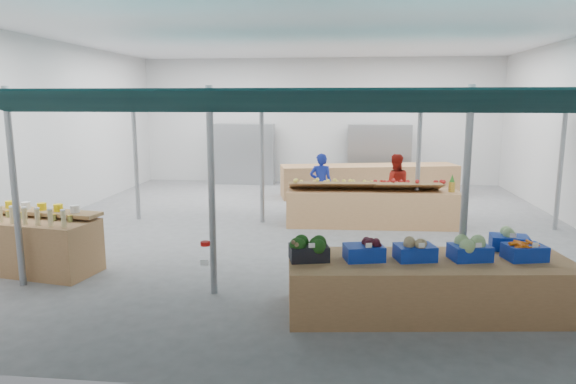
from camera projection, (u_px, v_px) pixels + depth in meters
The scene contains 24 objects.
floor at pixel (303, 228), 11.36m from camera, with size 13.00×13.00×0.00m, color slate.
hall at pixel (309, 107), 12.31m from camera, with size 13.00×13.00×13.00m.
pole_grid at pixel (338, 156), 9.25m from camera, with size 10.00×4.60×3.00m.
awnings at pixel (339, 101), 9.08m from camera, with size 9.50×7.08×0.30m.
back_shelving_left at pixel (244, 154), 17.33m from camera, with size 2.00×0.50×2.00m, color #B23F33.
back_shelving_right at pixel (379, 156), 16.84m from camera, with size 2.00×0.50×2.00m, color #B23F33.
bottle_shelf at pixel (38, 243), 8.43m from camera, with size 2.10×1.46×1.16m.
veg_counter at pixel (429, 286), 6.82m from camera, with size 3.72×1.24×0.72m, color #9B6C43.
fruit_counter at pixel (372, 208), 11.54m from camera, with size 3.80×0.91×0.81m, color #9B6C43.
far_counter at pixel (369, 181), 15.11m from camera, with size 5.17×1.03×0.93m, color #9B6C43.
crate_stack at pixel (508, 295), 6.61m from camera, with size 0.53×0.37×0.64m, color #0E2D9D.
vendor_left at pixel (321, 184), 12.69m from camera, with size 0.55×0.36×1.52m, color #18289C.
vendor_right at pixel (395, 185), 12.49m from camera, with size 0.74×0.58×1.52m, color #A61D14.
crate_broccoli at pixel (309, 248), 6.72m from camera, with size 0.57×0.46×0.35m.
crate_beets at pixel (364, 250), 6.73m from camera, with size 0.57×0.46×0.29m.
crate_celeriac at pixel (415, 249), 6.73m from camera, with size 0.57×0.46×0.31m.
crate_cabbage at pixel (470, 248), 6.73m from camera, with size 0.57×0.46×0.35m.
crate_carrots at pixel (525, 251), 6.74m from camera, with size 0.57×0.46×0.29m.
sparrow at pixel (297, 244), 6.58m from camera, with size 0.12×0.09×0.11m.
pole_ribbon at pixel (205, 245), 6.14m from camera, with size 0.12×0.12×0.28m.
apple_heap_yellow at pixel (332, 183), 11.42m from camera, with size 1.95×0.84×0.27m.
apple_heap_red at pixel (408, 184), 11.30m from camera, with size 1.55×0.81×0.27m.
pineapple at pixel (452, 184), 11.23m from camera, with size 0.14×0.14×0.39m.
crate_extra at pixel (509, 239), 7.20m from camera, with size 0.54×0.43×0.32m.
Camera 1 is at (0.86, -11.02, 2.79)m, focal length 32.00 mm.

